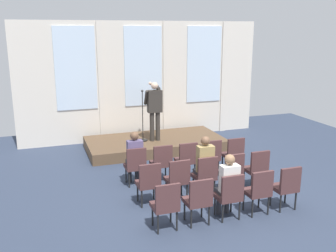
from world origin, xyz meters
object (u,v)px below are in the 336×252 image
Objects in this scene: chair_r0_c3 at (211,155)px; audience_r2_c2 at (228,183)px; chair_r2_c2 at (230,194)px; chair_r2_c3 at (259,189)px; chair_r0_c4 at (234,153)px; chair_r2_c1 at (199,198)px; speaker at (155,107)px; chair_r1_c0 at (149,181)px; chair_r1_c4 at (257,167)px; chair_r0_c2 at (187,158)px; chair_r1_c2 at (205,174)px; chair_r2_c4 at (287,185)px; mic_stand at (143,130)px; chair_r0_c0 at (136,164)px; audience_r1_c2 at (204,163)px; chair_r1_c3 at (232,170)px; chair_r0_c1 at (162,161)px; audience_r0_c0 at (134,155)px; chair_r2_c0 at (166,203)px; chair_r1_c1 at (178,177)px.

audience_r2_c2 is at bearing -106.80° from chair_r0_c3.
chair_r2_c2 is 0.64m from chair_r2_c3.
chair_r2_c1 is at bearing -131.10° from chair_r0_c4.
speaker is 3.85m from chair_r1_c0.
chair_r2_c3 is (-0.64, -1.11, 0.00)m from chair_r1_c4.
chair_r0_c2 is at bearing 73.79° from chair_r2_c1.
chair_r1_c2 and chair_r2_c4 have the same top height.
mic_stand is 1.65× the size of chair_r2_c1.
chair_r2_c2 is at bearing 0.00° from chair_r2_c1.
chair_r1_c2 and chair_r2_c3 have the same top height.
chair_r0_c0 is at bearing -116.56° from speaker.
audience_r1_c2 is 1.45× the size of chair_r1_c3.
audience_r1_c2 is at bearing 90.00° from chair_r1_c2.
chair_r0_c1 is (0.64, 0.00, 0.00)m from chair_r0_c0.
audience_r2_c2 is (0.41, -4.67, 0.08)m from mic_stand.
chair_r2_c2 is at bearing -59.82° from chair_r0_c0.
chair_r2_c4 is at bearing -40.69° from chair_r0_c0.
speaker is at bearing 82.91° from chair_r2_c1.
audience_r1_c2 reaches higher than chair_r0_c4.
chair_r0_c4 and chair_r2_c1 have the same top height.
chair_r0_c4 is 2.56m from chair_r2_c2.
chair_r0_c1 and chair_r1_c2 have the same top height.
chair_r1_c4 is at bearing -24.79° from audience_r0_c0.
chair_r1_c2 is (0.41, -3.64, -0.11)m from mic_stand.
audience_r0_c0 reaches higher than chair_r0_c1.
chair_r2_c4 is (1.93, -2.21, 0.00)m from chair_r0_c1.
audience_r0_c0 is at bearing 138.28° from chair_r2_c4.
chair_r0_c4 is at bearing 40.69° from chair_r2_c0.
chair_r0_c2 is at bearing 0.00° from chair_r0_c0.
chair_r0_c3 is 2.31m from chair_r2_c4.
chair_r2_c1 is (-1.29, -2.21, 0.00)m from chair_r0_c3.
audience_r0_c0 reaches higher than chair_r2_c0.
chair_r0_c2 is (1.29, 0.00, 0.00)m from chair_r0_c0.
audience_r2_c2 is 1.30m from chair_r2_c4.
speaker is at bearing 80.74° from chair_r1_c1.
chair_r2_c3 is (1.93, -2.21, 0.00)m from chair_r0_c0.
chair_r0_c3 is 1.00× the size of chair_r1_c1.
speaker reaches higher than chair_r0_c3.
chair_r1_c0 is 2.80m from chair_r2_c4.
audience_r1_c2 is 1.45× the size of chair_r2_c1.
chair_r1_c4 and chair_r2_c1 have the same top height.
chair_r0_c1 is 0.69× the size of audience_r1_c2.
audience_r2_c2 is (0.00, -1.10, -0.03)m from audience_r1_c2.
chair_r1_c1 is at bearing -93.63° from mic_stand.
chair_r1_c0 and chair_r2_c4 have the same top height.
chair_r1_c1 and chair_r2_c2 have the same top height.
chair_r0_c0 is at bearing 106.21° from chair_r2_c1.
chair_r1_c2 and chair_r1_c4 have the same top height.
chair_r1_c4 is 1.00× the size of chair_r2_c3.
chair_r1_c4 is (1.29, 0.00, 0.00)m from chair_r1_c2.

